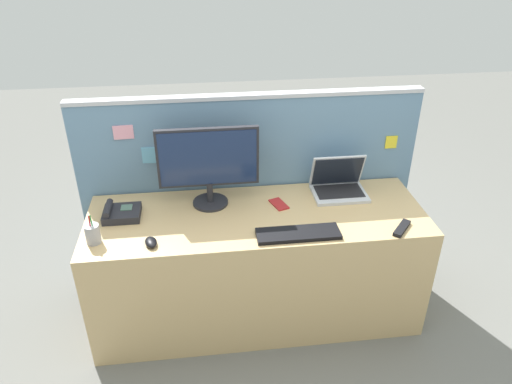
{
  "coord_description": "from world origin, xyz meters",
  "views": [
    {
      "loc": [
        -0.29,
        -2.31,
        2.22
      ],
      "look_at": [
        0.0,
        0.05,
        0.86
      ],
      "focal_mm": 33.85,
      "sensor_mm": 36.0,
      "label": 1
    }
  ],
  "objects_px": {
    "desktop_monitor": "(208,162)",
    "laptop": "(338,184)",
    "cell_phone_red_case": "(279,204)",
    "keyboard_main": "(298,234)",
    "desk_phone": "(121,213)",
    "pen_cup": "(93,234)",
    "computer_mouse_right_hand": "(151,242)",
    "tv_remote": "(402,228)"
  },
  "relations": [
    {
      "from": "desktop_monitor",
      "to": "laptop",
      "type": "distance_m",
      "value": 0.81
    },
    {
      "from": "desktop_monitor",
      "to": "cell_phone_red_case",
      "type": "xyz_separation_m",
      "value": [
        0.4,
        -0.07,
        -0.27
      ]
    },
    {
      "from": "desktop_monitor",
      "to": "keyboard_main",
      "type": "height_order",
      "value": "desktop_monitor"
    },
    {
      "from": "desk_phone",
      "to": "pen_cup",
      "type": "height_order",
      "value": "pen_cup"
    },
    {
      "from": "desk_phone",
      "to": "pen_cup",
      "type": "bearing_deg",
      "value": -115.17
    },
    {
      "from": "computer_mouse_right_hand",
      "to": "cell_phone_red_case",
      "type": "distance_m",
      "value": 0.79
    },
    {
      "from": "pen_cup",
      "to": "cell_phone_red_case",
      "type": "distance_m",
      "value": 1.05
    },
    {
      "from": "desk_phone",
      "to": "cell_phone_red_case",
      "type": "xyz_separation_m",
      "value": [
        0.91,
        0.02,
        -0.02
      ]
    },
    {
      "from": "keyboard_main",
      "to": "tv_remote",
      "type": "distance_m",
      "value": 0.57
    },
    {
      "from": "keyboard_main",
      "to": "tv_remote",
      "type": "bearing_deg",
      "value": -1.76
    },
    {
      "from": "desktop_monitor",
      "to": "laptop",
      "type": "relative_size",
      "value": 1.79
    },
    {
      "from": "pen_cup",
      "to": "tv_remote",
      "type": "xyz_separation_m",
      "value": [
        1.64,
        -0.09,
        -0.04
      ]
    },
    {
      "from": "desktop_monitor",
      "to": "keyboard_main",
      "type": "bearing_deg",
      "value": -41.39
    },
    {
      "from": "laptop",
      "to": "desktop_monitor",
      "type": "bearing_deg",
      "value": -177.87
    },
    {
      "from": "pen_cup",
      "to": "desktop_monitor",
      "type": "bearing_deg",
      "value": 27.86
    },
    {
      "from": "keyboard_main",
      "to": "cell_phone_red_case",
      "type": "bearing_deg",
      "value": 98.83
    },
    {
      "from": "cell_phone_red_case",
      "to": "tv_remote",
      "type": "distance_m",
      "value": 0.71
    },
    {
      "from": "cell_phone_red_case",
      "to": "tv_remote",
      "type": "relative_size",
      "value": 0.79
    },
    {
      "from": "pen_cup",
      "to": "cell_phone_red_case",
      "type": "bearing_deg",
      "value": 13.99
    },
    {
      "from": "desk_phone",
      "to": "pen_cup",
      "type": "distance_m",
      "value": 0.26
    },
    {
      "from": "desktop_monitor",
      "to": "keyboard_main",
      "type": "relative_size",
      "value": 1.29
    },
    {
      "from": "desk_phone",
      "to": "keyboard_main",
      "type": "height_order",
      "value": "desk_phone"
    },
    {
      "from": "laptop",
      "to": "keyboard_main",
      "type": "height_order",
      "value": "laptop"
    },
    {
      "from": "laptop",
      "to": "pen_cup",
      "type": "distance_m",
      "value": 1.45
    },
    {
      "from": "tv_remote",
      "to": "keyboard_main",
      "type": "bearing_deg",
      "value": -141.02
    },
    {
      "from": "desk_phone",
      "to": "pen_cup",
      "type": "relative_size",
      "value": 1.25
    },
    {
      "from": "laptop",
      "to": "cell_phone_red_case",
      "type": "height_order",
      "value": "laptop"
    },
    {
      "from": "keyboard_main",
      "to": "tv_remote",
      "type": "xyz_separation_m",
      "value": [
        0.57,
        -0.02,
        -0.0
      ]
    },
    {
      "from": "computer_mouse_right_hand",
      "to": "pen_cup",
      "type": "height_order",
      "value": "pen_cup"
    },
    {
      "from": "laptop",
      "to": "tv_remote",
      "type": "height_order",
      "value": "laptop"
    },
    {
      "from": "cell_phone_red_case",
      "to": "computer_mouse_right_hand",
      "type": "bearing_deg",
      "value": -176.0
    },
    {
      "from": "laptop",
      "to": "computer_mouse_right_hand",
      "type": "distance_m",
      "value": 1.19
    },
    {
      "from": "desktop_monitor",
      "to": "cell_phone_red_case",
      "type": "height_order",
      "value": "desktop_monitor"
    },
    {
      "from": "cell_phone_red_case",
      "to": "tv_remote",
      "type": "xyz_separation_m",
      "value": [
        0.62,
        -0.34,
        0.01
      ]
    },
    {
      "from": "desktop_monitor",
      "to": "computer_mouse_right_hand",
      "type": "xyz_separation_m",
      "value": [
        -0.32,
        -0.39,
        -0.25
      ]
    },
    {
      "from": "cell_phone_red_case",
      "to": "pen_cup",
      "type": "bearing_deg",
      "value": 174.61
    },
    {
      "from": "cell_phone_red_case",
      "to": "tv_remote",
      "type": "bearing_deg",
      "value": -48.08
    },
    {
      "from": "cell_phone_red_case",
      "to": "tv_remote",
      "type": "height_order",
      "value": "tv_remote"
    },
    {
      "from": "desktop_monitor",
      "to": "tv_remote",
      "type": "distance_m",
      "value": 1.13
    },
    {
      "from": "desk_phone",
      "to": "computer_mouse_right_hand",
      "type": "bearing_deg",
      "value": -57.41
    },
    {
      "from": "keyboard_main",
      "to": "computer_mouse_right_hand",
      "type": "height_order",
      "value": "computer_mouse_right_hand"
    },
    {
      "from": "keyboard_main",
      "to": "desktop_monitor",
      "type": "bearing_deg",
      "value": 138.49
    }
  ]
}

